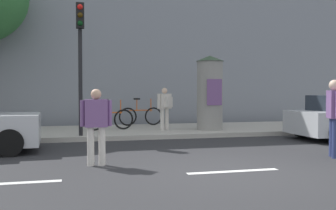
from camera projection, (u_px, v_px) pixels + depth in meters
ground_plane at (233, 171)px, 7.16m from camera, size 80.00×80.00×0.00m
sidewalk_curb at (155, 131)px, 13.95m from camera, size 36.00×4.00×0.15m
lane_markings at (233, 171)px, 7.16m from camera, size 25.80×0.16×0.01m
building_backdrop at (134, 25)px, 18.64m from camera, size 36.00×5.00×9.45m
traffic_light at (80, 47)px, 11.50m from camera, size 0.24×0.45×3.99m
poster_column at (210, 92)px, 13.49m from camera, size 0.99×0.99×2.62m
pedestrian_tallest at (96, 121)px, 7.71m from camera, size 0.63×0.25×1.55m
pedestrian_in_dark_shirt at (335, 111)px, 8.66m from camera, size 0.50×0.63×1.77m
pedestrian_with_bag at (165, 105)px, 13.42m from camera, size 0.57×0.53×1.48m
bicycle_leaning at (109, 119)px, 13.40m from camera, size 1.75×0.37×1.09m
bicycle_upright at (141, 116)px, 15.20m from camera, size 1.77×0.19×1.09m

